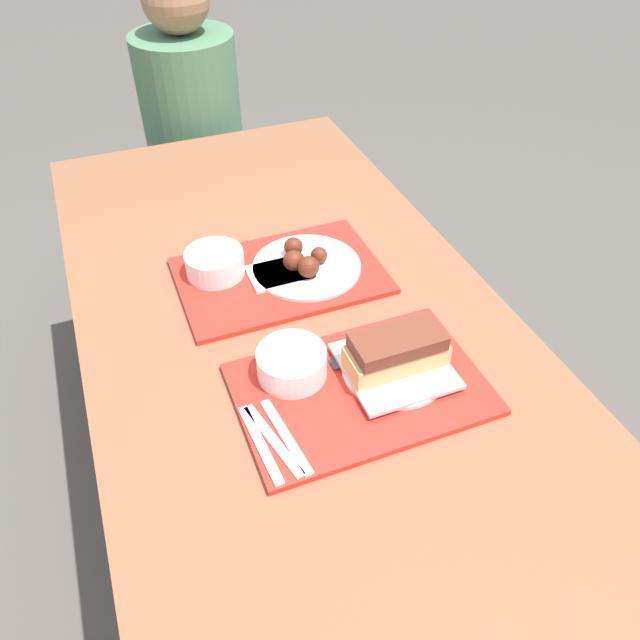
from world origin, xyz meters
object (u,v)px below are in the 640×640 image
at_px(tray_near, 360,389).
at_px(tray_far, 280,276).
at_px(person_seated_across, 191,109).
at_px(brisket_sandwich_plate, 396,357).
at_px(wings_plate_far, 305,263).
at_px(bowl_coleslaw_near, 292,362).
at_px(bowl_coleslaw_far, 215,262).

height_order(tray_near, tray_far, same).
distance_m(tray_near, person_seated_across, 1.33).
distance_m(tray_far, brisket_sandwich_plate, 0.37).
xyz_separation_m(tray_far, brisket_sandwich_plate, (0.10, -0.35, 0.04)).
xyz_separation_m(brisket_sandwich_plate, wings_plate_far, (-0.04, 0.35, -0.02)).
distance_m(bowl_coleslaw_near, brisket_sandwich_plate, 0.19).
xyz_separation_m(brisket_sandwich_plate, person_seated_across, (-0.08, 1.31, -0.05)).
relative_size(bowl_coleslaw_far, person_seated_across, 0.17).
distance_m(tray_near, bowl_coleslaw_far, 0.45).
xyz_separation_m(tray_near, brisket_sandwich_plate, (0.07, 0.01, 0.04)).
bearing_deg(bowl_coleslaw_far, tray_near, -69.60).
relative_size(bowl_coleslaw_near, bowl_coleslaw_far, 1.00).
xyz_separation_m(brisket_sandwich_plate, bowl_coleslaw_far, (-0.23, 0.40, -0.00)).
relative_size(tray_far, bowl_coleslaw_near, 3.47).
relative_size(tray_near, bowl_coleslaw_near, 3.47).
xyz_separation_m(wings_plate_far, person_seated_across, (-0.04, 0.96, -0.03)).
relative_size(wings_plate_far, person_seated_across, 0.31).
bearing_deg(person_seated_across, wings_plate_far, -87.70).
height_order(tray_far, bowl_coleslaw_far, bowl_coleslaw_far).
height_order(bowl_coleslaw_near, brisket_sandwich_plate, brisket_sandwich_plate).
bearing_deg(brisket_sandwich_plate, bowl_coleslaw_near, 161.29).
xyz_separation_m(tray_far, bowl_coleslaw_near, (-0.08, -0.29, 0.04)).
bearing_deg(wings_plate_far, tray_near, -94.70).
bearing_deg(tray_near, person_seated_across, 90.39).
xyz_separation_m(tray_near, person_seated_across, (-0.01, 1.33, -0.01)).
height_order(bowl_coleslaw_near, person_seated_across, person_seated_across).
bearing_deg(brisket_sandwich_plate, wings_plate_far, 97.30).
bearing_deg(bowl_coleslaw_near, brisket_sandwich_plate, -18.71).
distance_m(tray_near, brisket_sandwich_plate, 0.09).
xyz_separation_m(bowl_coleslaw_near, brisket_sandwich_plate, (0.18, -0.06, 0.00)).
height_order(bowl_coleslaw_far, person_seated_across, person_seated_across).
relative_size(tray_near, bowl_coleslaw_far, 3.47).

